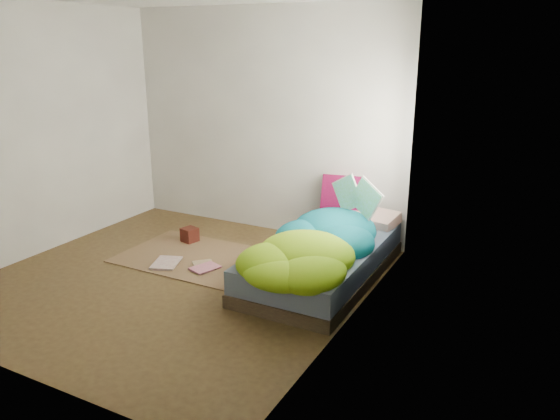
# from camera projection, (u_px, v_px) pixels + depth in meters

# --- Properties ---
(ground) EXTENTS (3.50, 3.50, 0.00)m
(ground) POSITION_uv_depth(u_px,v_px,m) (176.00, 280.00, 5.27)
(ground) COLOR #432F19
(ground) RESTS_ON ground
(room_walls) EXTENTS (3.54, 3.54, 2.62)m
(room_walls) POSITION_uv_depth(u_px,v_px,m) (167.00, 110.00, 4.78)
(room_walls) COLOR #B5B2AC
(room_walls) RESTS_ON ground
(bed) EXTENTS (1.00, 2.00, 0.34)m
(bed) POSITION_uv_depth(u_px,v_px,m) (322.00, 261.00, 5.28)
(bed) COLOR #31241B
(bed) RESTS_ON ground
(duvet) EXTENTS (0.96, 1.84, 0.34)m
(duvet) POSITION_uv_depth(u_px,v_px,m) (314.00, 235.00, 4.99)
(duvet) COLOR #076972
(duvet) RESTS_ON bed
(rug) EXTENTS (1.60, 1.10, 0.01)m
(rug) POSITION_uv_depth(u_px,v_px,m) (197.00, 257.00, 5.80)
(rug) COLOR brown
(rug) RESTS_ON ground
(pillow_floral) EXTENTS (0.57, 0.41, 0.12)m
(pillow_floral) POSITION_uv_depth(u_px,v_px,m) (372.00, 218.00, 5.81)
(pillow_floral) COLOR beige
(pillow_floral) RESTS_ON bed
(pillow_magenta) EXTENTS (0.48, 0.22, 0.46)m
(pillow_magenta) POSITION_uv_depth(u_px,v_px,m) (343.00, 196.00, 6.00)
(pillow_magenta) COLOR #520527
(pillow_magenta) RESTS_ON bed
(open_book) EXTENTS (0.52, 0.29, 0.31)m
(open_book) POSITION_uv_depth(u_px,v_px,m) (356.00, 186.00, 5.38)
(open_book) COLOR green
(open_book) RESTS_ON duvet
(wooden_box) EXTENTS (0.19, 0.19, 0.16)m
(wooden_box) POSITION_uv_depth(u_px,v_px,m) (190.00, 235.00, 6.22)
(wooden_box) COLOR #3D110D
(wooden_box) RESTS_ON rug
(floor_book_a) EXTENTS (0.36, 0.41, 0.03)m
(floor_book_a) POSITION_uv_depth(u_px,v_px,m) (154.00, 263.00, 5.61)
(floor_book_a) COLOR silver
(floor_book_a) RESTS_ON rug
(floor_book_b) EXTENTS (0.29, 0.33, 0.03)m
(floor_book_b) POSITION_uv_depth(u_px,v_px,m) (199.00, 265.00, 5.55)
(floor_book_b) COLOR pink
(floor_book_b) RESTS_ON rug
(floor_book_c) EXTENTS (0.34, 0.34, 0.02)m
(floor_book_c) POSITION_uv_depth(u_px,v_px,m) (194.00, 267.00, 5.51)
(floor_book_c) COLOR tan
(floor_book_c) RESTS_ON rug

